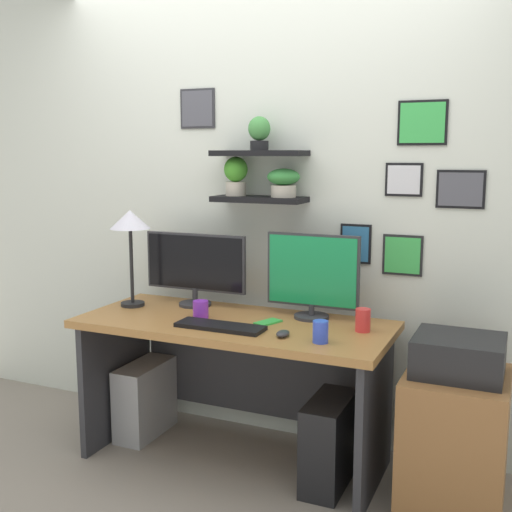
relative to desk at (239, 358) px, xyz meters
The scene contains 16 objects.
ground_plane 0.54m from the desk, 90.00° to the right, with size 8.00×8.00×0.00m, color gray.
back_wall_assembly 0.90m from the desk, 89.18° to the left, with size 4.40×0.24×2.70m.
desk is the anchor object (origin of this frame).
monitor_left 0.57m from the desk, 154.41° to the left, with size 0.60×0.18×0.40m.
monitor_right 0.58m from the desk, 25.59° to the left, with size 0.49×0.18×0.43m.
keyboard 0.30m from the desk, 91.32° to the right, with size 0.44×0.14×0.02m, color black.
computer_mouse 0.45m from the desk, 33.29° to the right, with size 0.06×0.09×0.03m, color #2D2D33.
desk_lamp 0.93m from the desk, behind, with size 0.22×0.22×0.53m.
cell_phone 0.28m from the desk, ahead, with size 0.07×0.14×0.01m, color green.
coffee_mug 0.32m from the desk, 158.12° to the right, with size 0.08×0.08×0.09m, color purple.
pen_cup 0.62m from the desk, 24.26° to the right, with size 0.07×0.07×0.10m, color blue.
water_cup 0.70m from the desk, ahead, with size 0.07×0.07×0.11m, color red.
drawer_cabinet 1.11m from the desk, ahead, with size 0.44×0.50×0.63m, color brown.
printer 1.11m from the desk, ahead, with size 0.38×0.34×0.17m, color black.
computer_tower_left 0.69m from the desk, behind, with size 0.18×0.40×0.41m, color #99999E.
computer_tower_right 0.62m from the desk, 10.31° to the right, with size 0.18×0.40×0.43m, color black.
Camera 1 is at (1.35, -2.78, 1.58)m, focal length 44.17 mm.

